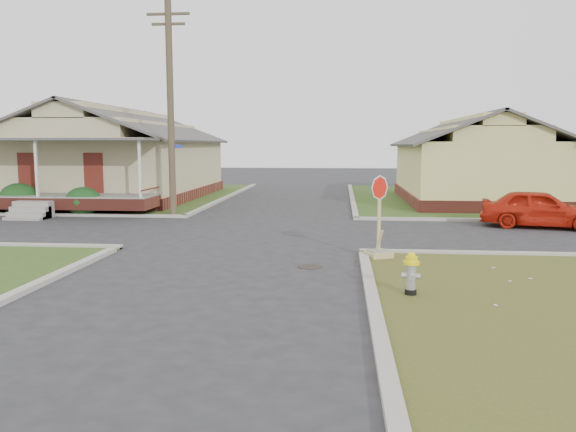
# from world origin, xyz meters

# --- Properties ---
(ground) EXTENTS (120.00, 120.00, 0.00)m
(ground) POSITION_xyz_m (0.00, 0.00, 0.00)
(ground) COLOR #27272A
(ground) RESTS_ON ground
(verge_far_left) EXTENTS (19.00, 19.00, 0.05)m
(verge_far_left) POSITION_xyz_m (-13.00, 18.00, 0.03)
(verge_far_left) COLOR #2F4B1B
(verge_far_left) RESTS_ON ground
(curbs) EXTENTS (80.00, 40.00, 0.12)m
(curbs) POSITION_xyz_m (0.00, 5.00, 0.00)
(curbs) COLOR #A19F92
(curbs) RESTS_ON ground
(manhole) EXTENTS (0.64, 0.64, 0.01)m
(manhole) POSITION_xyz_m (2.20, -0.50, 0.01)
(manhole) COLOR black
(manhole) RESTS_ON ground
(corner_house) EXTENTS (10.10, 15.50, 5.30)m
(corner_house) POSITION_xyz_m (-10.00, 16.68, 2.28)
(corner_house) COLOR maroon
(corner_house) RESTS_ON ground
(side_house_yellow) EXTENTS (7.60, 11.60, 4.70)m
(side_house_yellow) POSITION_xyz_m (10.00, 16.50, 2.19)
(side_house_yellow) COLOR maroon
(side_house_yellow) RESTS_ON ground
(utility_pole) EXTENTS (1.80, 0.28, 9.00)m
(utility_pole) POSITION_xyz_m (-4.20, 8.90, 4.66)
(utility_pole) COLOR #3A3121
(utility_pole) RESTS_ON ground
(fire_hydrant) EXTENTS (0.33, 0.33, 0.88)m
(fire_hydrant) POSITION_xyz_m (4.40, -3.11, 0.53)
(fire_hydrant) COLOR black
(fire_hydrant) RESTS_ON ground
(stop_sign) EXTENTS (0.63, 0.61, 2.22)m
(stop_sign) POSITION_xyz_m (3.99, 0.69, 0.53)
(stop_sign) COLOR tan
(stop_sign) RESTS_ON ground
(red_sedan) EXTENTS (4.46, 2.65, 1.42)m
(red_sedan) POSITION_xyz_m (10.32, 7.09, 0.71)
(red_sedan) COLOR red
(red_sedan) RESTS_ON ground
(hedge_left) EXTENTS (1.62, 1.32, 1.23)m
(hedge_left) POSITION_xyz_m (-11.41, 9.39, 0.67)
(hedge_left) COLOR #143814
(hedge_left) RESTS_ON verge_far_left
(hedge_right) EXTENTS (1.52, 1.25, 1.16)m
(hedge_right) POSITION_xyz_m (-8.21, 8.93, 0.63)
(hedge_right) COLOR #143814
(hedge_right) RESTS_ON verge_far_left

